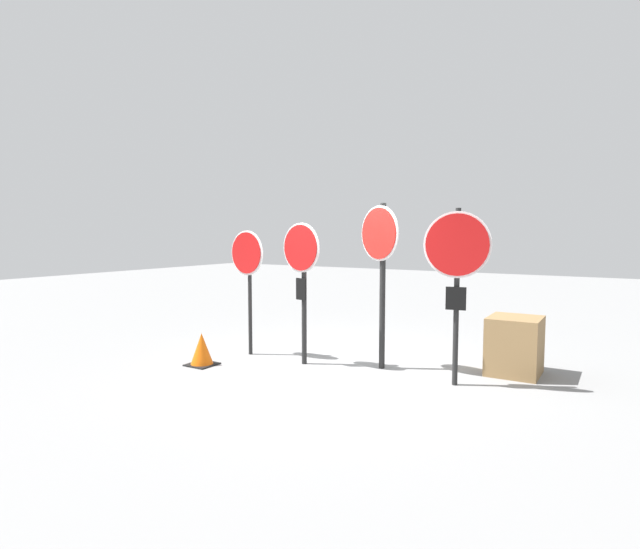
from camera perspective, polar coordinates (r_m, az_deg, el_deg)
ground_plane at (r=7.76m, az=2.71°, el=-10.44°), size 40.00×40.00×0.00m
stop_sign_0 at (r=8.33m, az=-8.29°, el=1.24°), size 0.74×0.16×2.08m
stop_sign_1 at (r=7.63m, az=-2.09°, el=1.11°), size 0.75×0.20×2.19m
stop_sign_2 at (r=7.43m, az=6.92°, el=2.31°), size 0.75×0.37×2.47m
stop_sign_3 at (r=6.75m, az=15.37°, el=1.58°), size 0.87×0.19×2.36m
traffic_cone_0 at (r=7.98m, az=-13.36°, el=-8.32°), size 0.41×0.41×0.50m
storage_crate at (r=7.78m, az=21.35°, el=-7.57°), size 0.71×0.76×0.83m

